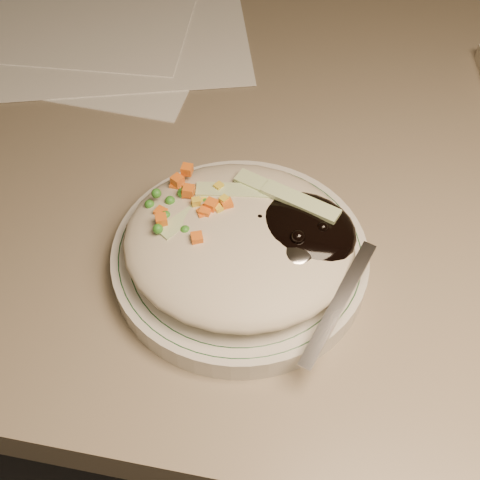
# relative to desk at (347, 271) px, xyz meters

# --- Properties ---
(desk) EXTENTS (1.40, 0.70, 0.74)m
(desk) POSITION_rel_desk_xyz_m (0.00, 0.00, 0.00)
(desk) COLOR #7E705B
(desk) RESTS_ON ground
(plate) EXTENTS (0.22, 0.22, 0.02)m
(plate) POSITION_rel_desk_xyz_m (-0.10, -0.16, 0.21)
(plate) COLOR silver
(plate) RESTS_ON desk
(plate_rim) EXTENTS (0.21, 0.21, 0.00)m
(plate_rim) POSITION_rel_desk_xyz_m (-0.10, -0.16, 0.22)
(plate_rim) COLOR #144723
(plate_rim) RESTS_ON plate
(meal) EXTENTS (0.21, 0.19, 0.05)m
(meal) POSITION_rel_desk_xyz_m (-0.10, -0.17, 0.24)
(meal) COLOR #C1B69C
(meal) RESTS_ON plate
(papers) EXTENTS (0.41, 0.29, 0.00)m
(papers) POSITION_rel_desk_xyz_m (-0.35, 0.14, 0.20)
(papers) COLOR white
(papers) RESTS_ON desk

